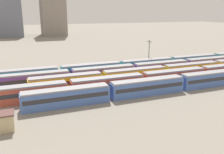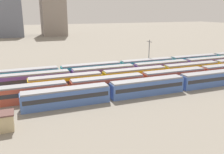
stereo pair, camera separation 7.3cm
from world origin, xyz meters
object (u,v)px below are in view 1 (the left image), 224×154
train_track_3 (134,70)px  train_track_0 (181,82)px  train_track_1 (202,73)px  train_track_2 (164,72)px  catenary_pole_1 (149,52)px  train_track_4 (147,65)px  signal_hut (3,121)px

train_track_3 → train_track_0: bearing=-71.3°
train_track_1 → train_track_2: same height
train_track_3 → catenary_pole_1: size_ratio=7.79×
train_track_4 → signal_hut: size_ratio=26.00×
train_track_0 → train_track_3: size_ratio=1.00×
train_track_2 → train_track_4: (0.14, 10.40, 0.00)m
train_track_3 → signal_hut: 41.42m
train_track_0 → signal_hut: (-40.05, -6.91, -0.35)m
train_track_2 → train_track_3: (-7.23, 5.20, 0.00)m
train_track_1 → train_track_4: same height
signal_hut → train_track_4: bearing=33.3°
signal_hut → train_track_2: bearing=22.4°
train_track_2 → train_track_4: 10.40m
train_track_4 → signal_hut: (-42.14, -27.71, -0.35)m
train_track_1 → train_track_0: bearing=-154.7°
train_track_0 → train_track_2: bearing=79.4°
train_track_0 → catenary_pole_1: (4.35, 23.75, 3.43)m
train_track_1 → catenary_pole_1: bearing=109.7°
train_track_2 → train_track_1: bearing=-29.9°
train_track_3 → signal_hut: bearing=-147.1°
train_track_2 → catenary_pole_1: (2.40, 13.35, 3.43)m
train_track_0 → train_track_3: bearing=108.7°
train_track_1 → train_track_4: (-8.88, 15.60, 0.00)m
signal_hut → train_track_3: bearing=32.9°
catenary_pole_1 → signal_hut: 54.09m
train_track_0 → train_track_2: (1.95, 10.40, 0.00)m
train_track_2 → signal_hut: train_track_2 is taller
train_track_2 → train_track_3: 8.90m
train_track_4 → catenary_pole_1: catenary_pole_1 is taller
train_track_1 → train_track_2: bearing=150.1°
train_track_1 → train_track_4: bearing=119.7°
catenary_pole_1 → train_track_1: bearing=-70.3°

